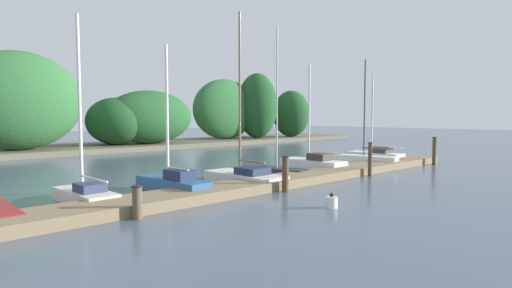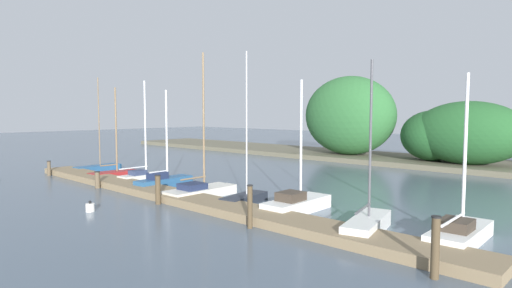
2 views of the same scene
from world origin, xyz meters
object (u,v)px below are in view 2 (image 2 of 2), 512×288
Objects in this scene: sailboat_4 at (202,190)px; mooring_piling_2 at (158,190)px; sailboat_0 at (99,167)px; mooring_piling_3 at (250,206)px; mooring_piling_4 at (435,247)px; sailboat_1 at (116,172)px; mooring_piling_1 at (97,180)px; channel_buoy_0 at (90,207)px; sailboat_6 at (298,203)px; sailboat_2 at (144,175)px; sailboat_3 at (165,181)px; sailboat_5 at (246,196)px; mooring_piling_0 at (49,168)px; sailboat_7 at (368,223)px; sailboat_8 at (461,231)px.

sailboat_4 reaches higher than mooring_piling_2.
sailboat_0 is 13.25m from mooring_piling_2.
sailboat_0 is at bearing 169.37° from mooring_piling_3.
mooring_piling_4 is (25.41, -3.66, 0.55)m from sailboat_0.
sailboat_1 is 4.16m from mooring_piling_1.
mooring_piling_2 is at bearing -0.39° from mooring_piling_1.
sailboat_6 is at bearing 43.21° from channel_buoy_0.
mooring_piling_1 is at bearing 104.00° from sailboat_6.
sailboat_4 reaches higher than sailboat_1.
sailboat_4 is 6.58m from mooring_piling_1.
sailboat_2 is 0.86× the size of sailboat_4.
sailboat_3 is at bearing -102.23° from sailboat_2.
sailboat_4 is at bearing 90.50° from sailboat_5.
sailboat_3 is at bearing 15.77° from mooring_piling_0.
sailboat_4 is at bearing 22.09° from mooring_piling_1.
mooring_piling_4 is (9.89, -3.16, 0.50)m from sailboat_5.
sailboat_5 reaches higher than mooring_piling_1.
sailboat_1 is 12.39× the size of channel_buoy_0.
sailboat_8 is (2.74, 1.08, 0.01)m from sailboat_7.
sailboat_8 is at bearing -91.81° from sailboat_3.
sailboat_0 reaches higher than mooring_piling_1.
mooring_piling_4 is at bearing -104.18° from sailboat_0.
sailboat_1 is 9.18m from sailboat_4.
sailboat_8 reaches higher than mooring_piling_1.
sailboat_1 reaches higher than mooring_piling_4.
channel_buoy_0 is (5.38, -6.02, -0.20)m from sailboat_2.
mooring_piling_3 is (-6.20, -3.49, 0.44)m from sailboat_8.
sailboat_8 is 5.85× the size of mooring_piling_1.
sailboat_1 is at bearing 137.85° from mooring_piling_1.
mooring_piling_2 is 0.84× the size of mooring_piling_4.
sailboat_2 reaches higher than mooring_piling_3.
sailboat_1 is at bearing 169.30° from mooring_piling_3.
sailboat_4 is at bearing 10.99° from mooring_piling_0.
mooring_piling_0 is at bearing 173.47° from sailboat_0.
sailboat_0 is 6.70× the size of mooring_piling_0.
sailboat_6 is at bearing 95.46° from mooring_piling_3.
sailboat_4 reaches higher than sailboat_7.
sailboat_0 is at bearing 84.99° from sailboat_2.
sailboat_7 is (12.70, -0.29, -0.05)m from sailboat_3.
sailboat_3 is 4.28m from mooring_piling_2.
sailboat_1 is 1.06× the size of sailboat_8.
sailboat_6 reaches higher than mooring_piling_2.
mooring_piling_0 is at bearing 179.95° from mooring_piling_3.
mooring_piling_1 is (-11.61, -3.26, 0.09)m from sailboat_6.
mooring_piling_1 is at bearing 111.13° from sailboat_4.
sailboat_3 reaches higher than mooring_piling_0.
sailboat_7 reaches higher than sailboat_1.
sailboat_6 is at bearing 153.82° from mooring_piling_4.
mooring_piling_2 is at bearing 179.30° from mooring_piling_4.
mooring_piling_3 is at bearing -100.55° from sailboat_1.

